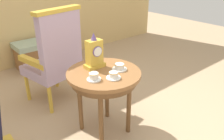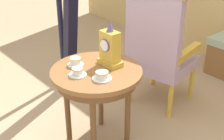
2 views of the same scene
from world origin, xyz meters
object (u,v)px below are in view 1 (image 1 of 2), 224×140
at_px(teacup_left, 94,77).
at_px(teacup_center, 119,67).
at_px(teacup_right, 114,76).
at_px(window_bench, 48,52).
at_px(side_table, 104,80).
at_px(mantel_clock, 94,54).
at_px(armchair, 55,56).

relative_size(teacup_left, teacup_center, 0.89).
relative_size(teacup_right, window_bench, 0.12).
distance_m(teacup_left, window_bench, 2.09).
relative_size(side_table, mantel_clock, 2.03).
xyz_separation_m(side_table, teacup_left, (-0.16, -0.07, 0.11)).
distance_m(teacup_right, mantel_clock, 0.31).
xyz_separation_m(mantel_clock, window_bench, (0.33, 1.77, -0.57)).
bearing_deg(window_bench, teacup_center, -95.43).
bearing_deg(armchair, teacup_center, -75.04).
relative_size(armchair, window_bench, 1.11).
bearing_deg(teacup_right, mantel_clock, 87.96).
xyz_separation_m(teacup_center, mantel_clock, (-0.14, 0.19, 0.11)).
distance_m(mantel_clock, window_bench, 1.89).
distance_m(teacup_center, mantel_clock, 0.26).
distance_m(teacup_left, teacup_right, 0.17).
bearing_deg(mantel_clock, teacup_left, -127.51).
height_order(teacup_right, window_bench, teacup_right).
xyz_separation_m(side_table, teacup_center, (0.14, -0.06, 0.11)).
distance_m(side_table, teacup_left, 0.21).
bearing_deg(armchair, side_table, -83.77).
bearing_deg(teacup_right, teacup_center, 32.79).
bearing_deg(teacup_center, armchair, 104.96).
height_order(teacup_center, armchair, armchair).
relative_size(side_table, teacup_right, 5.36).
bearing_deg(mantel_clock, side_table, -88.92).
height_order(side_table, teacup_center, teacup_center).
distance_m(teacup_right, window_bench, 2.14).
relative_size(side_table, teacup_center, 4.90).
bearing_deg(armchair, teacup_right, -85.57).
xyz_separation_m(teacup_left, teacup_right, (0.15, -0.08, -0.00)).
bearing_deg(mantel_clock, window_bench, 79.51).
relative_size(teacup_right, teacup_center, 0.91).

